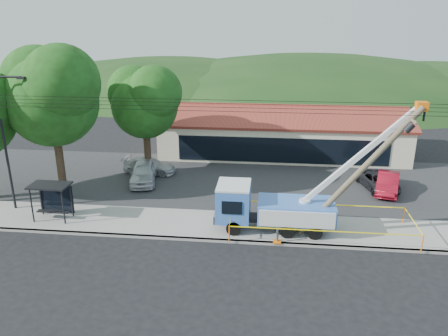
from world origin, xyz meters
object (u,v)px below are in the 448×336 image
utility_truck (272,206)px  bus_shelter (52,193)px  car_dark (377,190)px  car_red (386,193)px  car_white (150,174)px  leaning_pole (364,168)px  car_silver (144,183)px

utility_truck → bus_shelter: utility_truck is taller
car_dark → car_red: bearing=-54.8°
utility_truck → car_white: utility_truck is taller
utility_truck → car_dark: (7.88, 7.43, -1.66)m
leaning_pole → bus_shelter: size_ratio=3.23×
utility_truck → leaning_pole: bearing=-5.4°
bus_shelter → utility_truck: bearing=0.5°
car_silver → car_dark: car_silver is taller
bus_shelter → leaning_pole: bearing=-0.8°
car_white → car_dark: (17.93, -1.63, 0.00)m
car_red → car_dark: 0.76m
car_silver → leaning_pole: bearing=-37.5°
bus_shelter → car_dark: (21.69, 7.38, -1.86)m
utility_truck → leaning_pole: size_ratio=1.43×
bus_shelter → car_dark: 22.99m
car_white → car_dark: car_white is taller
leaning_pole → bus_shelter: bearing=178.4°
bus_shelter → car_white: bus_shelter is taller
utility_truck → car_white: 13.63m
leaning_pole → car_dark: bearing=69.8°
bus_shelter → car_dark: bus_shelter is taller
utility_truck → car_dark: utility_truck is taller
bus_shelter → car_red: bearing=17.9°
car_silver → car_red: 18.38m
leaning_pole → car_white: bearing=147.6°
utility_truck → car_red: (8.45, 6.93, -1.66)m
car_silver → car_white: bearing=82.0°
leaning_pole → car_silver: (-14.91, 7.44, -4.43)m
leaning_pole → car_silver: leaning_pole is taller
car_silver → utility_truck: bearing=-46.0°
car_silver → car_red: car_silver is taller
car_silver → car_white: (-0.11, 2.09, 0.00)m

